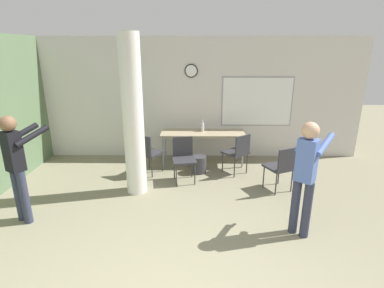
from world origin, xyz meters
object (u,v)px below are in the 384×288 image
Objects in this scene: bottle_on_table at (203,127)px; chair_table_left at (148,151)px; chair_table_right at (238,151)px; chair_table_front at (184,156)px; chair_mid_room at (281,165)px; folding_table at (203,134)px; person_playing_side at (306,171)px; person_watching_back at (17,161)px.

bottle_on_table is 0.30× the size of chair_table_left.
bottle_on_table is at bearing 31.77° from chair_table_left.
chair_table_right and chair_table_left have the same top height.
bottle_on_table is at bearing 135.90° from chair_table_right.
chair_table_front is (-1.11, -0.33, 0.00)m from chair_table_right.
folding_table is at bearing 134.69° from chair_mid_room.
folding_table is 7.23× the size of bottle_on_table.
person_playing_side is (1.32, -2.83, 0.13)m from bottle_on_table.
person_playing_side is (1.72, -1.81, 0.46)m from chair_table_front.
chair_table_right and chair_table_front have the same top height.
chair_table_right is 1.16m from chair_table_front.
person_playing_side is (2.48, -2.11, 0.46)m from chair_table_left.
chair_table_right is at bearing 105.91° from person_playing_side.
person_watching_back reaches higher than bottle_on_table.
chair_mid_room is 0.53× the size of person_playing_side.
bottle_on_table is at bearing 115.09° from person_playing_side.
bottle_on_table is at bearing 42.39° from person_watching_back.
person_watching_back is 4.10m from person_playing_side.
chair_table_right is at bearing 0.65° from chair_table_left.
chair_mid_room is at bearing -16.98° from chair_table_left.
bottle_on_table is 1.05m from chair_table_right.
chair_mid_room is (2.56, -0.78, 0.00)m from chair_table_left.
chair_table_left is 2.47m from person_watching_back.
folding_table is at bearing 139.34° from chair_table_right.
chair_table_left and chair_mid_room have the same top height.
chair_table_right reaches higher than folding_table.
chair_table_right is 0.53× the size of person_watching_back.
chair_table_front is at bearing -163.54° from chair_table_right.
person_watching_back reaches higher than chair_table_left.
chair_table_front reaches higher than folding_table.
chair_table_right is (0.72, -0.69, -0.33)m from bottle_on_table.
bottle_on_table is 0.30× the size of chair_table_right.
chair_table_right is 2.27m from person_playing_side.
chair_table_left is at bearing 158.00° from chair_table_front.
chair_mid_room is at bearing -14.77° from chair_table_front.
chair_table_right is at bearing 27.75° from person_watching_back.
folding_table is 0.17m from bottle_on_table.
person_playing_side is at bearing -64.91° from bottle_on_table.
folding_table is 3.06m from person_playing_side.
chair_table_right is (0.71, -0.61, -0.18)m from folding_table.
chair_mid_room is at bearing 13.89° from person_watching_back.
chair_mid_room is 0.53× the size of person_watching_back.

